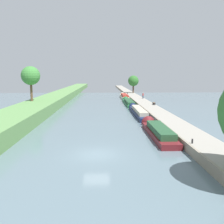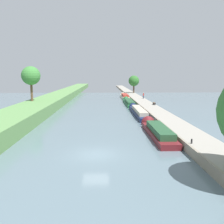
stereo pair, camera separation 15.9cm
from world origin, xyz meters
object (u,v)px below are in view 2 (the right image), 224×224
Objects in this scene: mooring_bollard_far at (128,93)px; park_bench at (154,103)px; person_walking at (143,95)px; mooring_bollard_near at (192,141)px; narrowboat_navy at (138,111)px; narrowboat_maroon at (157,131)px; narrowboat_green at (129,102)px; narrowboat_cream at (125,96)px.

park_bench is (2.77, -30.67, 0.12)m from mooring_bollard_far.
person_walking reaches higher than mooring_bollard_near.
narrowboat_navy is at bearing 94.74° from mooring_bollard_near.
narrowboat_maroon is 24.01m from park_bench.
person_walking is at bearing 78.20° from narrowboat_navy.
mooring_bollard_near is 1.00× the size of mooring_bollard_far.
narrowboat_green is at bearing 90.25° from narrowboat_maroon.
narrowboat_green is 21.68m from mooring_bollard_far.
narrowboat_cream is 9.50× the size of park_bench.
narrowboat_navy is 37.22× the size of mooring_bollard_far.
narrowboat_navy is 22.93m from mooring_bollard_near.
mooring_bollard_near is at bearing -93.41° from person_walking.
narrowboat_maroon reaches higher than narrowboat_green.
narrowboat_green is 6.93m from person_walking.
person_walking reaches higher than park_bench.
narrowboat_maroon is at bearing -96.77° from person_walking.
narrowboat_cream is 24.92m from park_bench.
narrowboat_cream reaches higher than narrowboat_navy.
mooring_bollard_near reaches higher than narrowboat_green.
narrowboat_green is (-0.14, 32.65, -0.08)m from narrowboat_maroon.
narrowboat_cream is at bearing 112.74° from person_walking.
mooring_bollard_far is (1.71, 6.17, 0.51)m from narrowboat_cream.
narrowboat_cream is at bearing -105.47° from mooring_bollard_far.
narrowboat_cream reaches higher than narrowboat_maroon.
narrowboat_green is 36.05× the size of mooring_bollard_near.
narrowboat_maroon is at bearing -90.13° from narrowboat_cream.
mooring_bollard_far is at bearing 84.82° from narrowboat_green.
person_walking is 14.11m from park_bench.
park_bench is at bearing 78.98° from narrowboat_maroon.
park_bench is at bearing 58.76° from narrowboat_navy.
person_walking is 44.72m from mooring_bollard_near.
narrowboat_navy is 16.79m from narrowboat_green.
narrowboat_navy is at bearing -89.79° from narrowboat_green.
narrowboat_maroon is 28.13× the size of mooring_bollard_far.
narrowboat_cream is (0.25, 15.41, 0.14)m from narrowboat_green.
person_walking reaches higher than narrowboat_cream.
park_bench is (2.77, 30.54, 0.12)m from mooring_bollard_near.
park_bench is (4.59, 23.56, 0.69)m from narrowboat_maroon.
narrowboat_navy is 1.18× the size of narrowboat_cream.
park_bench is at bearing -89.53° from person_walking.
narrowboat_maroon is 32.65m from narrowboat_green.
narrowboat_green is 10.82× the size of park_bench.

